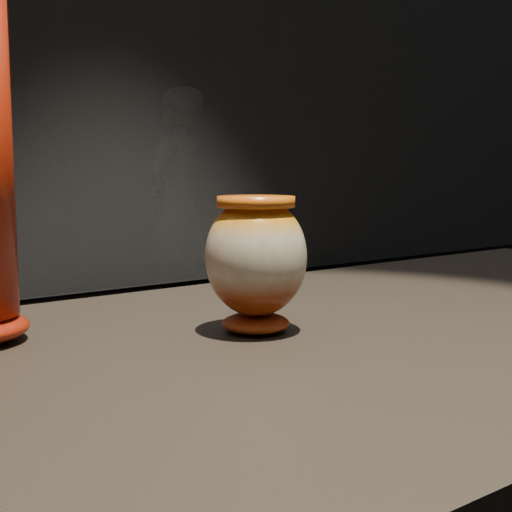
# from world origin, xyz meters

# --- Properties ---
(main_vase) EXTENTS (0.14, 0.14, 0.17)m
(main_vase) POSITION_xyz_m (-0.05, 0.05, 0.99)
(main_vase) COLOR maroon
(main_vase) RESTS_ON display_plinth
(visitor) EXTENTS (0.71, 0.62, 1.63)m
(visitor) POSITION_xyz_m (1.90, 3.58, 0.81)
(visitor) COLOR black
(visitor) RESTS_ON ground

